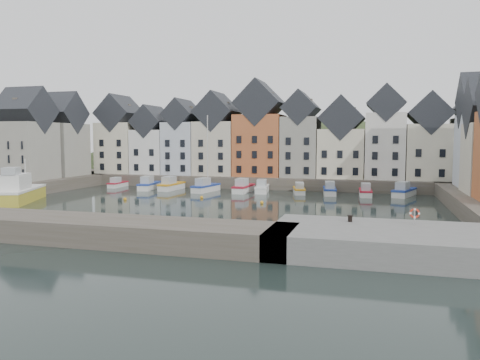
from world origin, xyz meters
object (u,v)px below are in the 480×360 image
at_px(mooring_bollard, 350,218).
at_px(large_vessel, 20,192).
at_px(boat_a, 117,184).
at_px(boat_d, 205,187).
at_px(life_ring_post, 415,214).

bearing_deg(mooring_bollard, large_vessel, 162.73).
bearing_deg(boat_a, boat_d, -11.42).
bearing_deg(boat_a, large_vessel, -98.98).
relative_size(boat_a, mooring_bollard, 9.80).
bearing_deg(large_vessel, boat_d, 21.04).
height_order(boat_d, life_ring_post, boat_d).
xyz_separation_m(boat_d, mooring_bollard, (25.51, -33.91, 1.46)).
height_order(boat_a, life_ring_post, life_ring_post).
bearing_deg(boat_d, large_vessel, -127.32).
xyz_separation_m(boat_a, life_ring_post, (48.84, -36.19, 2.24)).
xyz_separation_m(boat_a, mooring_bollard, (43.76, -36.47, 1.69)).
distance_m(boat_d, large_vessel, 28.33).
distance_m(boat_a, boat_d, 18.43).
bearing_deg(mooring_bollard, life_ring_post, 3.24).
distance_m(boat_a, life_ring_post, 60.83).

